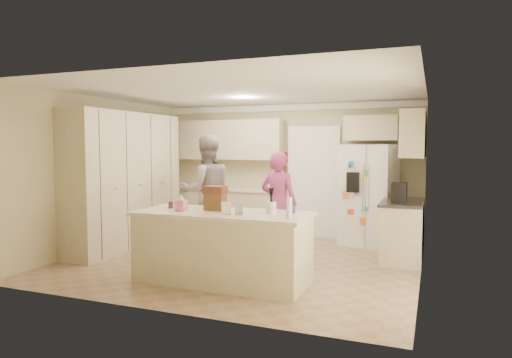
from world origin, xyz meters
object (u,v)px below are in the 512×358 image
at_px(coffee_maker, 399,193).
at_px(teen_boy, 206,191).
at_px(island_base, 222,249).
at_px(tissue_box, 181,205).
at_px(dollhouse_body, 215,202).
at_px(refrigerator, 368,195).
at_px(teen_girl, 279,204).
at_px(utensil_crock, 271,208).

relative_size(coffee_maker, teen_boy, 0.15).
distance_m(island_base, tissue_box, 0.79).
height_order(island_base, dollhouse_body, dollhouse_body).
height_order(refrigerator, dollhouse_body, refrigerator).
relative_size(tissue_box, teen_girl, 0.08).
bearing_deg(teen_boy, coffee_maker, 141.59).
height_order(utensil_crock, dollhouse_body, dollhouse_body).
height_order(utensil_crock, tissue_box, utensil_crock).
xyz_separation_m(utensil_crock, dollhouse_body, (-0.80, 0.05, 0.04)).
xyz_separation_m(utensil_crock, teen_boy, (-1.84, 1.78, -0.02)).
relative_size(refrigerator, utensil_crock, 12.00).
relative_size(island_base, tissue_box, 15.71).
bearing_deg(utensil_crock, tissue_box, -172.87).
xyz_separation_m(refrigerator, dollhouse_body, (-1.61, -2.88, 0.14)).
bearing_deg(teen_girl, coffee_maker, -164.51).
height_order(refrigerator, tissue_box, refrigerator).
bearing_deg(coffee_maker, island_base, -137.17).
height_order(coffee_maker, dollhouse_body, coffee_maker).
bearing_deg(utensil_crock, island_base, -175.60).
distance_m(refrigerator, teen_boy, 2.88).
bearing_deg(island_base, coffee_maker, 42.83).
bearing_deg(coffee_maker, utensil_crock, -127.12).
height_order(coffee_maker, island_base, coffee_maker).
bearing_deg(teen_boy, tissue_box, 68.61).
distance_m(dollhouse_body, teen_boy, 2.02).
xyz_separation_m(dollhouse_body, teen_boy, (-1.04, 1.73, -0.05)).
relative_size(teen_boy, teen_girl, 1.16).
xyz_separation_m(tissue_box, dollhouse_body, (0.40, 0.20, 0.04)).
distance_m(utensil_crock, dollhouse_body, 0.80).
bearing_deg(teen_girl, tissue_box, 72.14).
bearing_deg(island_base, tissue_box, -169.70).
distance_m(teen_boy, teen_girl, 1.44).
bearing_deg(dollhouse_body, utensil_crock, -3.58).
bearing_deg(dollhouse_body, island_base, -33.69).
xyz_separation_m(island_base, teen_girl, (0.23, 1.61, 0.41)).
distance_m(coffee_maker, utensil_crock, 2.32).
height_order(utensil_crock, teen_girl, teen_girl).
distance_m(tissue_box, dollhouse_body, 0.45).
bearing_deg(teen_girl, refrigerator, -125.45).
distance_m(refrigerator, tissue_box, 3.68).
bearing_deg(coffee_maker, refrigerator, 118.83).
xyz_separation_m(coffee_maker, teen_boy, (-3.24, -0.07, -0.09)).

